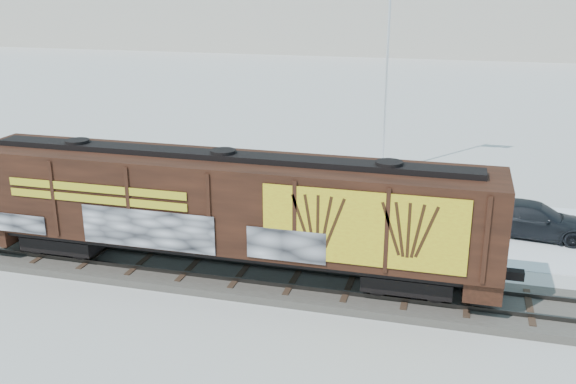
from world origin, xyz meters
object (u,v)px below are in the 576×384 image
(car_dark, at_px, (533,219))
(flagpole, at_px, (388,85))
(hopper_railcar, at_px, (225,205))
(car_silver, at_px, (235,189))
(car_white, at_px, (377,208))

(car_dark, bearing_deg, flagpole, 48.54)
(hopper_railcar, relative_size, car_silver, 4.44)
(car_silver, bearing_deg, flagpole, -54.05)
(car_silver, height_order, car_white, car_white)
(car_silver, distance_m, car_white, 7.26)
(flagpole, bearing_deg, car_dark, -47.76)
(hopper_railcar, xyz_separation_m, flagpole, (3.87, 15.50, 2.19))
(car_white, bearing_deg, car_dark, -84.20)
(flagpole, height_order, car_white, flagpole)
(hopper_railcar, height_order, car_dark, hopper_railcar)
(flagpole, xyz_separation_m, car_dark, (7.39, -8.14, -4.30))
(flagpole, relative_size, car_white, 2.75)
(hopper_railcar, distance_m, car_silver, 8.68)
(hopper_railcar, height_order, car_white, hopper_railcar)
(hopper_railcar, relative_size, car_white, 3.96)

